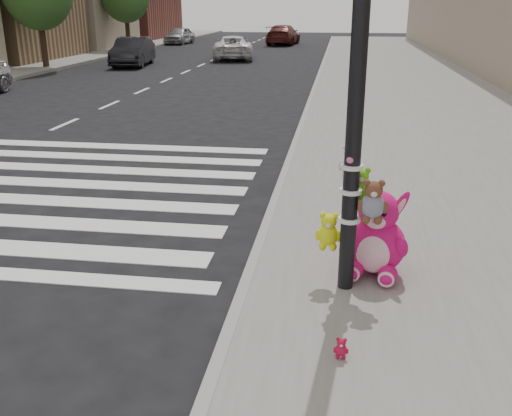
% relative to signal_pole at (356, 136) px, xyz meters
% --- Properties ---
extents(ground, '(120.00, 120.00, 0.00)m').
position_rel_signal_pole_xyz_m(ground, '(-2.62, -1.82, -1.74)').
color(ground, black).
rests_on(ground, ground).
extents(sidewalk_near, '(7.00, 80.00, 0.14)m').
position_rel_signal_pole_xyz_m(sidewalk_near, '(2.38, 8.18, -1.67)').
color(sidewalk_near, slate).
rests_on(sidewalk_near, ground).
extents(curb_edge, '(0.12, 80.00, 0.15)m').
position_rel_signal_pole_xyz_m(curb_edge, '(-1.07, 8.18, -1.67)').
color(curb_edge, gray).
rests_on(curb_edge, ground).
extents(signal_pole, '(0.71, 0.49, 4.00)m').
position_rel_signal_pole_xyz_m(signal_pole, '(0.00, 0.00, 0.00)').
color(signal_pole, black).
rests_on(signal_pole, sidewalk_near).
extents(pink_bunny, '(0.73, 0.82, 0.99)m').
position_rel_signal_pole_xyz_m(pink_bunny, '(0.29, 0.35, -1.19)').
color(pink_bunny, '#DC1272').
rests_on(pink_bunny, sidewalk_near).
extents(red_teddy, '(0.13, 0.09, 0.19)m').
position_rel_signal_pole_xyz_m(red_teddy, '(-0.06, -1.32, -1.50)').
color(red_teddy, '#BF133B').
rests_on(red_teddy, sidewalk_near).
extents(car_dark_far, '(1.96, 4.32, 1.37)m').
position_rel_signal_pole_xyz_m(car_dark_far, '(-10.36, 22.38, -1.05)').
color(car_dark_far, black).
rests_on(car_dark_far, ground).
extents(car_white_near, '(2.85, 4.83, 1.26)m').
position_rel_signal_pole_xyz_m(car_white_near, '(-6.12, 26.59, -1.11)').
color(car_white_near, silver).
rests_on(car_white_near, ground).
extents(car_maroon_near, '(2.34, 5.05, 1.43)m').
position_rel_signal_pole_xyz_m(car_maroon_near, '(-4.55, 38.78, -1.02)').
color(car_maroon_near, '#4E1816').
rests_on(car_maroon_near, ground).
extents(car_silver_deep, '(1.82, 3.82, 1.26)m').
position_rel_signal_pole_xyz_m(car_silver_deep, '(-12.42, 38.36, -1.11)').
color(car_silver_deep, '#AAABAF').
rests_on(car_silver_deep, ground).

